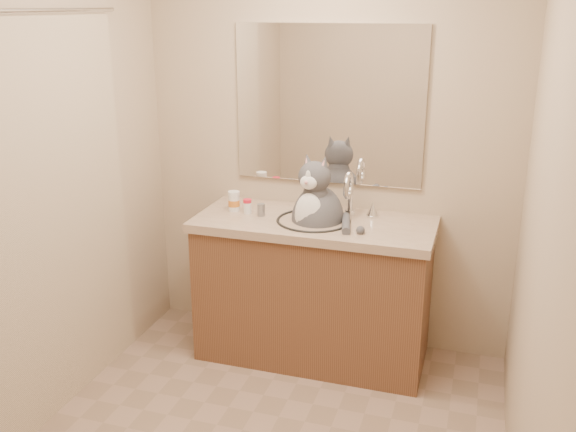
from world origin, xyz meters
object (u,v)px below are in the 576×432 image
(grey_canister, at_px, (261,210))
(pill_bottle_orange, at_px, (234,201))
(cat, at_px, (317,215))
(pill_bottle_redcap, at_px, (247,206))

(grey_canister, bearing_deg, pill_bottle_orange, 165.81)
(grey_canister, bearing_deg, cat, 4.33)
(cat, height_order, pill_bottle_redcap, cat)
(pill_bottle_redcap, relative_size, pill_bottle_orange, 0.72)
(pill_bottle_orange, distance_m, grey_canister, 0.19)
(pill_bottle_orange, bearing_deg, grey_canister, -14.19)
(pill_bottle_orange, height_order, grey_canister, pill_bottle_orange)
(cat, distance_m, pill_bottle_orange, 0.51)
(pill_bottle_redcap, bearing_deg, pill_bottle_orange, 165.88)
(cat, bearing_deg, grey_canister, -163.33)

